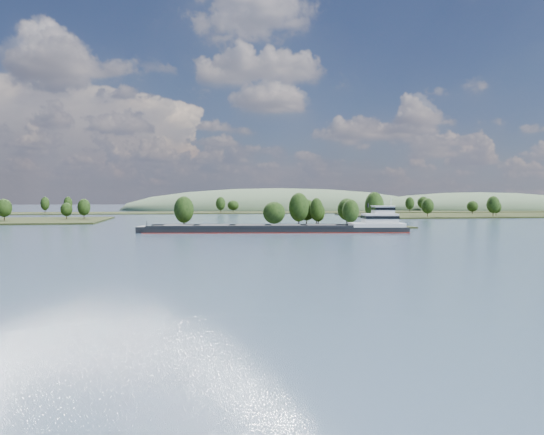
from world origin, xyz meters
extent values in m
plane|color=#395062|center=(0.00, 120.00, 0.00)|extent=(1800.00, 1800.00, 0.00)
cube|color=black|center=(0.00, 180.00, 0.00)|extent=(100.00, 30.00, 1.20)
cylinder|color=black|center=(23.39, 167.85, 2.38)|extent=(0.50, 0.50, 3.55)
ellipsoid|color=black|center=(23.39, 167.85, 6.89)|extent=(6.52, 6.52, 9.13)
cylinder|color=black|center=(11.30, 190.07, 2.38)|extent=(0.50, 0.50, 3.56)
ellipsoid|color=black|center=(11.30, 190.07, 6.90)|extent=(7.60, 7.60, 9.15)
cylinder|color=black|center=(3.78, 171.81, 2.80)|extent=(0.50, 0.50, 4.39)
ellipsoid|color=black|center=(3.78, 171.81, 8.38)|extent=(7.82, 7.82, 11.30)
cylinder|color=black|center=(15.25, 185.64, 2.11)|extent=(0.50, 0.50, 3.02)
ellipsoid|color=black|center=(15.25, 185.64, 5.94)|extent=(5.70, 5.70, 7.76)
cylinder|color=black|center=(-6.61, 168.16, 2.24)|extent=(0.50, 0.50, 3.27)
ellipsoid|color=black|center=(-6.61, 168.16, 6.40)|extent=(8.56, 8.56, 8.41)
cylinder|color=black|center=(-40.11, 172.93, 2.57)|extent=(0.50, 0.50, 3.95)
ellipsoid|color=black|center=(-40.11, 172.93, 7.59)|extent=(7.44, 7.44, 10.14)
cylinder|color=black|center=(13.98, 183.91, 2.47)|extent=(0.50, 0.50, 3.74)
ellipsoid|color=black|center=(13.98, 183.91, 7.23)|extent=(5.57, 5.57, 9.63)
cylinder|color=black|center=(39.23, 184.71, 2.70)|extent=(0.50, 0.50, 4.21)
ellipsoid|color=black|center=(39.23, 184.71, 8.05)|extent=(6.29, 6.29, 10.82)
cylinder|color=black|center=(34.58, 172.00, 2.86)|extent=(0.50, 0.50, 4.53)
ellipsoid|color=black|center=(34.58, 172.00, 8.62)|extent=(7.59, 7.59, 11.64)
cylinder|color=black|center=(28.53, 188.42, 2.44)|extent=(0.50, 0.50, 3.68)
ellipsoid|color=black|center=(28.53, 188.42, 7.12)|extent=(8.00, 8.00, 9.46)
cylinder|color=black|center=(-92.30, 268.92, 2.56)|extent=(0.50, 0.50, 3.52)
ellipsoid|color=black|center=(-92.30, 268.92, 7.03)|extent=(6.80, 6.80, 9.05)
cylinder|color=black|center=(-101.56, 270.41, 2.21)|extent=(0.50, 0.50, 2.83)
ellipsoid|color=black|center=(-101.56, 270.41, 5.81)|extent=(6.30, 6.30, 7.27)
cylinder|color=black|center=(-127.06, 251.80, 2.56)|extent=(0.50, 0.50, 3.52)
ellipsoid|color=black|center=(-127.06, 251.80, 7.04)|extent=(7.43, 7.43, 9.05)
cylinder|color=black|center=(105.25, 269.16, 2.62)|extent=(0.50, 0.50, 3.63)
ellipsoid|color=black|center=(105.25, 269.16, 7.23)|extent=(7.33, 7.33, 9.34)
cylinder|color=black|center=(145.87, 265.21, 2.84)|extent=(0.50, 0.50, 4.08)
ellipsoid|color=black|center=(145.87, 265.21, 8.03)|extent=(7.75, 7.75, 10.49)
cylinder|color=black|center=(157.02, 279.38, 2.33)|extent=(0.50, 0.50, 3.05)
ellipsoid|color=black|center=(157.02, 279.38, 6.20)|extent=(6.52, 6.52, 7.84)
cylinder|color=black|center=(162.47, 316.24, 2.32)|extent=(0.50, 0.50, 3.03)
ellipsoid|color=black|center=(162.47, 316.24, 6.17)|extent=(7.80, 7.80, 7.80)
cube|color=black|center=(0.00, 400.00, 0.00)|extent=(900.00, 60.00, 1.20)
cylinder|color=black|center=(-142.40, 397.14, 2.62)|extent=(0.50, 0.50, 4.04)
ellipsoid|color=black|center=(-142.40, 397.14, 7.75)|extent=(6.52, 6.52, 10.38)
cylinder|color=black|center=(144.76, 381.03, 2.61)|extent=(0.50, 0.50, 4.02)
ellipsoid|color=black|center=(144.76, 381.03, 7.72)|extent=(7.42, 7.42, 10.33)
cylinder|color=black|center=(1.34, 402.40, 2.16)|extent=(0.50, 0.50, 3.13)
ellipsoid|color=black|center=(1.34, 402.40, 6.14)|extent=(9.38, 9.38, 8.04)
cylinder|color=black|center=(172.65, 414.21, 2.69)|extent=(0.50, 0.50, 4.18)
ellipsoid|color=black|center=(172.65, 414.21, 8.01)|extent=(10.05, 10.05, 10.76)
cylinder|color=black|center=(-125.72, 396.79, 2.64)|extent=(0.50, 0.50, 4.08)
ellipsoid|color=black|center=(-125.72, 396.79, 7.83)|extent=(6.47, 6.47, 10.50)
cylinder|color=black|center=(56.23, 390.04, 2.05)|extent=(0.50, 0.50, 2.90)
ellipsoid|color=black|center=(56.23, 390.04, 5.74)|extent=(8.61, 8.61, 7.46)
cylinder|color=black|center=(-10.43, 382.32, 2.63)|extent=(0.50, 0.50, 4.05)
ellipsoid|color=black|center=(-10.43, 382.32, 7.77)|extent=(7.44, 7.44, 10.41)
ellipsoid|color=#41573C|center=(260.00, 470.00, 0.00)|extent=(260.00, 140.00, 36.00)
ellipsoid|color=#41573C|center=(60.00, 500.00, 0.00)|extent=(320.00, 160.00, 44.00)
cube|color=black|center=(-8.44, 153.57, 0.57)|extent=(91.69, 24.12, 2.50)
cube|color=maroon|center=(-8.44, 153.57, 0.06)|extent=(91.95, 24.37, 0.28)
cube|color=black|center=(-16.66, 160.37, 2.16)|extent=(69.88, 10.41, 0.91)
cube|color=black|center=(-18.23, 149.34, 2.16)|extent=(69.88, 10.41, 0.91)
cube|color=black|center=(-17.45, 154.86, 1.99)|extent=(69.01, 19.78, 0.34)
cube|color=black|center=(-42.22, 158.39, 2.33)|extent=(11.45, 10.68, 0.40)
cube|color=black|center=(-29.83, 156.62, 2.33)|extent=(11.45, 10.68, 0.40)
cube|color=black|center=(-17.45, 154.86, 2.33)|extent=(11.45, 10.68, 0.40)
cube|color=black|center=(-5.06, 153.09, 2.33)|extent=(11.45, 10.68, 0.40)
cube|color=black|center=(7.33, 151.32, 2.33)|extent=(11.45, 10.68, 0.40)
cube|color=black|center=(-54.04, 160.08, 1.02)|extent=(4.82, 10.62, 2.27)
cylinder|color=black|center=(-52.92, 159.92, 2.62)|extent=(0.31, 0.31, 2.50)
cube|color=silver|center=(26.47, 148.59, 2.50)|extent=(19.56, 13.38, 1.36)
cube|color=silver|center=(27.60, 148.43, 4.78)|extent=(12.55, 10.62, 3.41)
cube|color=black|center=(27.60, 148.43, 5.23)|extent=(12.80, 10.87, 1.02)
cube|color=silver|center=(28.72, 148.27, 7.73)|extent=(7.72, 7.72, 2.50)
cube|color=black|center=(28.72, 148.27, 8.19)|extent=(7.98, 7.98, 0.91)
cube|color=silver|center=(28.72, 148.27, 9.10)|extent=(8.24, 8.24, 0.23)
cylinder|color=silver|center=(31.54, 147.86, 10.46)|extent=(0.26, 0.26, 2.96)
cylinder|color=black|center=(24.70, 152.29, 9.33)|extent=(0.64, 0.64, 1.36)
camera|label=1|loc=(-41.65, -28.17, 11.86)|focal=35.00mm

